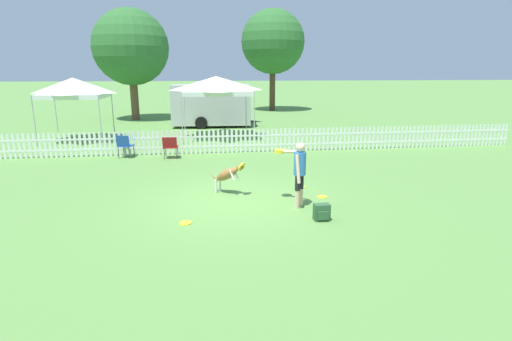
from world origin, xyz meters
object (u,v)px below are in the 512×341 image
at_px(canopy_tent_main, 216,86).
at_px(folding_chair_center, 124,144).
at_px(equipment_trailer, 211,105).
at_px(tree_right_grove, 131,48).
at_px(canopy_tent_secondary, 74,88).
at_px(backpack_on_grass, 322,212).
at_px(frisbee_near_handler, 301,187).
at_px(folding_chair_blue_left, 170,145).
at_px(leaping_dog, 228,174).
at_px(frisbee_midfield, 322,197).
at_px(tree_left_grove, 273,42).
at_px(handler_person, 298,167).
at_px(frisbee_near_dog, 186,223).

bearing_deg(canopy_tent_main, folding_chair_center, -130.46).
relative_size(equipment_trailer, tree_right_grove, 0.75).
bearing_deg(canopy_tent_secondary, backpack_on_grass, -54.50).
bearing_deg(backpack_on_grass, frisbee_near_handler, 86.09).
xyz_separation_m(folding_chair_blue_left, canopy_tent_secondary, (-4.45, 4.52, 1.90)).
relative_size(leaping_dog, backpack_on_grass, 2.76).
distance_m(folding_chair_blue_left, canopy_tent_secondary, 6.62).
bearing_deg(frisbee_near_handler, frisbee_midfield, -71.29).
relative_size(canopy_tent_secondary, equipment_trailer, 0.54).
relative_size(backpack_on_grass, folding_chair_center, 0.42).
height_order(leaping_dog, frisbee_near_handler, leaping_dog).
bearing_deg(folding_chair_blue_left, leaping_dog, 114.48).
distance_m(leaping_dog, folding_chair_blue_left, 4.94).
bearing_deg(equipment_trailer, canopy_tent_main, -84.51).
xyz_separation_m(canopy_tent_secondary, equipment_trailer, (6.22, 4.03, -1.14)).
height_order(leaping_dog, tree_left_grove, tree_left_grove).
relative_size(handler_person, frisbee_near_dog, 5.88).
distance_m(frisbee_near_handler, equipment_trailer, 13.07).
xyz_separation_m(frisbee_near_handler, tree_right_grove, (-6.89, 16.95, 4.55)).
bearing_deg(backpack_on_grass, tree_right_grove, 109.05).
bearing_deg(frisbee_near_handler, folding_chair_center, 139.63).
height_order(frisbee_near_dog, frisbee_midfield, same).
height_order(equipment_trailer, tree_left_grove, tree_left_grove).
height_order(handler_person, frisbee_near_dog, handler_person).
height_order(handler_person, canopy_tent_main, canopy_tent_main).
distance_m(frisbee_near_handler, folding_chair_blue_left, 5.76).
distance_m(handler_person, frisbee_midfield, 1.38).
distance_m(handler_person, equipment_trailer, 14.48).
bearing_deg(frisbee_near_dog, backpack_on_grass, -4.27).
bearing_deg(canopy_tent_main, folding_chair_blue_left, -112.75).
relative_size(frisbee_midfield, canopy_tent_main, 0.08).
bearing_deg(folding_chair_center, leaping_dog, 141.06).
distance_m(frisbee_near_handler, folding_chair_center, 7.21).
height_order(canopy_tent_main, canopy_tent_secondary, canopy_tent_main).
bearing_deg(handler_person, frisbee_near_handler, 21.65).
bearing_deg(folding_chair_center, frisbee_near_dog, 125.42).
height_order(backpack_on_grass, tree_left_grove, tree_left_grove).
distance_m(canopy_tent_main, tree_left_grove, 14.15).
xyz_separation_m(folding_chair_center, canopy_tent_main, (3.60, 4.22, 1.95)).
bearing_deg(canopy_tent_secondary, frisbee_near_handler, -46.91).
relative_size(leaping_dog, canopy_tent_secondary, 0.35).
height_order(canopy_tent_secondary, tree_left_grove, tree_left_grove).
bearing_deg(leaping_dog, folding_chair_blue_left, -120.13).
distance_m(backpack_on_grass, tree_right_grove, 21.04).
height_order(frisbee_near_dog, tree_left_grove, tree_left_grove).
relative_size(handler_person, folding_chair_center, 1.80).
xyz_separation_m(frisbee_near_dog, tree_right_grove, (-3.81, 19.24, 4.55)).
bearing_deg(folding_chair_center, backpack_on_grass, 142.85).
distance_m(frisbee_near_handler, tree_left_grove, 22.64).
bearing_deg(backpack_on_grass, canopy_tent_main, 98.55).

